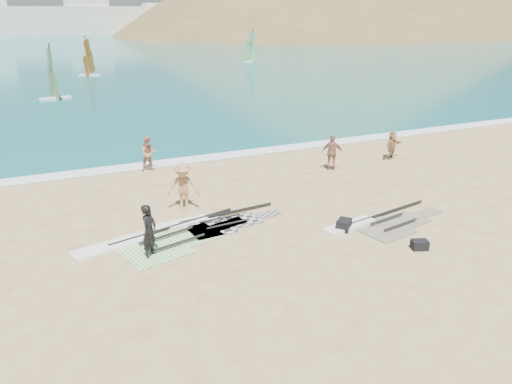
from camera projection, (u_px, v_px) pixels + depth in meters
name	position (u px, v px, depth m)	size (l,w,h in m)	color
ground	(345.00, 252.00, 16.63)	(300.00, 300.00, 0.00)	tan
sea	(58.00, 39.00, 129.40)	(300.00, 240.00, 0.06)	#0D545B
surf_line	(218.00, 157.00, 27.13)	(300.00, 1.20, 0.04)	white
headland_main	(339.00, 33.00, 160.55)	(143.00, 143.00, 45.00)	olive
headland_minor	(405.00, 30.00, 182.62)	(70.00, 70.00, 28.00)	olive
rig_grey	(209.00, 223.00, 18.76)	(5.00, 2.07, 0.19)	#2A2B2D
rig_green	(153.00, 241.00, 17.26)	(6.45, 3.40, 0.20)	green
rig_orange	(377.00, 223.00, 18.69)	(5.36, 2.56, 0.20)	#E55318
gear_bag_near	(344.00, 225.00, 18.20)	(0.62, 0.45, 0.39)	black
gear_bag_far	(420.00, 245.00, 16.75)	(0.54, 0.38, 0.32)	black
person_wetsuit	(149.00, 231.00, 15.98)	(0.67, 0.44, 1.82)	black
beachgoer_left	(149.00, 154.00, 24.65)	(0.84, 0.66, 1.73)	#B57458
beachgoer_mid	(183.00, 187.00, 19.78)	(1.25, 0.72, 1.94)	tan
beachgoer_back	(332.00, 153.00, 24.73)	(1.05, 0.44, 1.79)	#966052
beachgoer_right	(392.00, 145.00, 26.60)	(1.39, 0.44, 1.50)	#96704F
windsurfer_left	(53.00, 83.00, 43.82)	(2.77, 3.22, 4.88)	white
windsurfer_centre	(89.00, 64.00, 59.08)	(2.63, 2.80, 4.73)	white
windsurfer_right	(251.00, 53.00, 74.13)	(2.74, 3.07, 4.82)	white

